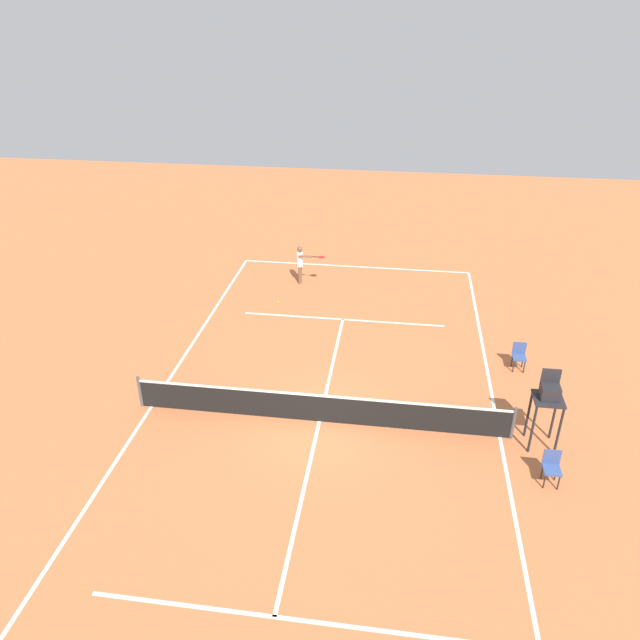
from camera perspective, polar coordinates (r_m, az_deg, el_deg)
ground_plane at (r=18.34m, az=-0.05°, el=-9.54°), size 60.00×60.00×0.00m
court_lines at (r=18.34m, az=-0.05°, el=-9.53°), size 10.66×23.94×0.01m
tennis_net at (r=18.04m, az=-0.05°, el=-8.29°), size 11.26×0.10×1.07m
player_serving at (r=26.52m, az=-1.81°, el=5.55°), size 1.28×0.56×1.73m
tennis_ball at (r=25.19m, az=-3.98°, el=1.73°), size 0.07×0.07×0.07m
umpire_chair at (r=17.67m, az=20.79°, el=-6.89°), size 0.80×0.80×2.41m
courtside_chair_near at (r=17.10m, az=21.06°, el=-12.78°), size 0.44×0.46×0.95m
courtside_chair_mid at (r=21.54m, az=18.31°, el=-3.16°), size 0.44×0.46×0.95m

